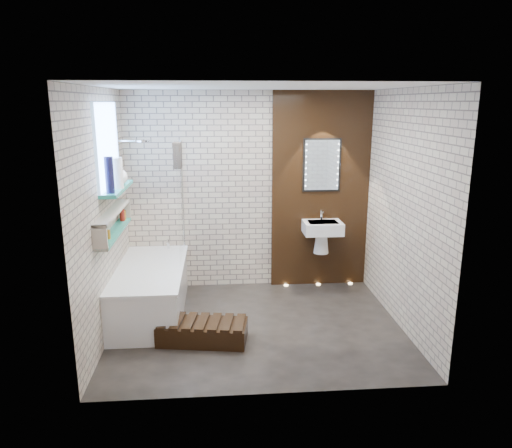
{
  "coord_description": "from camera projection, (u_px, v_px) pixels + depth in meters",
  "views": [
    {
      "loc": [
        -0.41,
        -4.95,
        2.45
      ],
      "look_at": [
        0.0,
        0.15,
        1.15
      ],
      "focal_mm": 33.79,
      "sensor_mm": 36.0,
      "label": 1
    }
  ],
  "objects": [
    {
      "name": "washbasin",
      "position": [
        322.0,
        232.0,
        6.34
      ],
      "size": [
        0.5,
        0.36,
        0.58
      ],
      "color": "white",
      "rests_on": "walnut_panel"
    },
    {
      "name": "walnut_step",
      "position": [
        203.0,
        332.0,
        5.06
      ],
      "size": [
        0.97,
        0.55,
        0.2
      ],
      "primitive_type": "cube",
      "rotation": [
        0.0,
        0.0,
        -0.16
      ],
      "color": "black",
      "rests_on": "ground"
    },
    {
      "name": "led_mirror",
      "position": [
        322.0,
        165.0,
        6.28
      ],
      "size": [
        0.5,
        0.02,
        0.7
      ],
      "color": "black",
      "rests_on": "walnut_panel"
    },
    {
      "name": "clerestory_window",
      "position": [
        109.0,
        155.0,
        5.17
      ],
      "size": [
        0.18,
        1.0,
        0.94
      ],
      "color": "#7FADE0",
      "rests_on": "room_shell"
    },
    {
      "name": "floor_uplights",
      "position": [
        318.0,
        284.0,
        6.65
      ],
      "size": [
        0.96,
        0.06,
        0.01
      ],
      "color": "#FFD899",
      "rests_on": "ground"
    },
    {
      "name": "sill_vases",
      "position": [
        116.0,
        175.0,
        5.16
      ],
      "size": [
        0.18,
        0.62,
        0.37
      ],
      "color": "#16163E",
      "rests_on": "clerestory_window"
    },
    {
      "name": "ground",
      "position": [
        257.0,
        326.0,
        5.42
      ],
      "size": [
        3.2,
        3.2,
        0.0
      ],
      "primitive_type": "plane",
      "color": "black",
      "rests_on": "ground"
    },
    {
      "name": "display_niche",
      "position": [
        114.0,
        222.0,
        5.15
      ],
      "size": [
        0.14,
        1.3,
        0.26
      ],
      "color": "teal",
      "rests_on": "room_shell"
    },
    {
      "name": "room_shell",
      "position": [
        257.0,
        214.0,
        5.1
      ],
      "size": [
        3.24,
        3.2,
        2.6
      ],
      "color": "#B39E8E",
      "rests_on": "ground"
    },
    {
      "name": "towel",
      "position": [
        178.0,
        155.0,
        5.59
      ],
      "size": [
        0.09,
        0.23,
        0.3
      ],
      "primitive_type": "cube",
      "color": "black",
      "rests_on": "bath_screen"
    },
    {
      "name": "niche_bottles",
      "position": [
        115.0,
        225.0,
        5.19
      ],
      "size": [
        0.06,
        1.07,
        0.15
      ],
      "color": "maroon",
      "rests_on": "display_niche"
    },
    {
      "name": "bath_screen",
      "position": [
        181.0,
        200.0,
        5.9
      ],
      "size": [
        0.01,
        0.78,
        1.4
      ],
      "primitive_type": "cube",
      "color": "white",
      "rests_on": "bathtub"
    },
    {
      "name": "walnut_panel",
      "position": [
        320.0,
        191.0,
        6.4
      ],
      "size": [
        1.3,
        0.06,
        2.6
      ],
      "primitive_type": "cube",
      "color": "black",
      "rests_on": "ground"
    },
    {
      "name": "shower_head",
      "position": [
        142.0,
        141.0,
        5.75
      ],
      "size": [
        0.18,
        0.18,
        0.02
      ],
      "primitive_type": "cylinder",
      "color": "silver",
      "rests_on": "room_shell"
    },
    {
      "name": "bathtub",
      "position": [
        151.0,
        290.0,
        5.69
      ],
      "size": [
        0.79,
        1.74,
        0.7
      ],
      "color": "white",
      "rests_on": "ground"
    }
  ]
}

